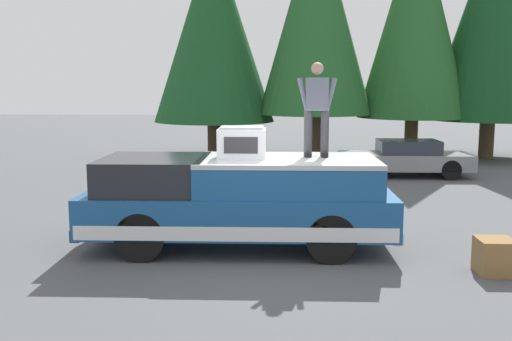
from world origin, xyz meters
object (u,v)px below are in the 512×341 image
Objects in this scene: pickup_truck at (239,201)px; compressor_unit at (242,142)px; wooden_crate at (495,256)px; person_on_truck_bed at (317,107)px; parked_car_grey at (405,158)px.

compressor_unit is (0.02, -0.06, 1.05)m from pickup_truck.
wooden_crate is at bearing -108.65° from compressor_unit.
pickup_truck is at bearing 99.30° from person_on_truck_bed.
compressor_unit is 1.50× the size of wooden_crate.
compressor_unit reaches higher than parked_car_grey.
person_on_truck_bed is at bearing 59.85° from wooden_crate.
pickup_truck is 1.35× the size of parked_car_grey.
person_on_truck_bed is at bearing -81.00° from compressor_unit.
pickup_truck is 6.60× the size of compressor_unit.
pickup_truck is at bearing 71.80° from wooden_crate.
parked_car_grey is at bearing -29.48° from pickup_truck.
wooden_crate is at bearing -120.15° from person_on_truck_bed.
parked_car_grey is 7.32× the size of wooden_crate.
pickup_truck is 9.78m from parked_car_grey.
person_on_truck_bed is at bearing -80.70° from pickup_truck.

